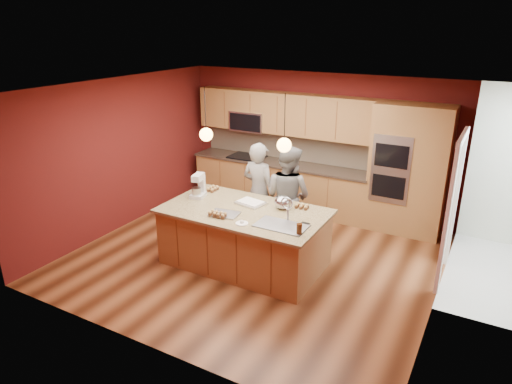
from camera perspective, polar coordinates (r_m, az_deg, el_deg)
The scene contains 24 objects.
floor at distance 7.47m, azimuth -0.12°, elevation -8.13°, with size 5.50×5.50×0.00m, color #401F0E.
ceiling at distance 6.62m, azimuth -0.14°, elevation 12.88°, with size 5.50×5.50×0.00m, color white.
wall_back at distance 9.10m, azimuth 7.58°, elevation 6.14°, with size 5.50×5.50×0.00m, color #541513.
wall_front at distance 5.05m, azimuth -14.12°, elevation -6.31°, with size 5.50×5.50×0.00m, color #541513.
wall_left at distance 8.55m, azimuth -16.52°, elevation 4.52°, with size 5.00×5.00×0.00m, color #541513.
wall_right at distance 6.16m, azimuth 22.85°, elevation -2.38°, with size 5.00×5.00×0.00m, color #541513.
cabinet_run at distance 9.24m, azimuth 2.96°, elevation 4.15°, with size 3.74×0.64×2.30m.
oven_column at distance 8.40m, azimuth 18.50°, elevation 2.61°, with size 1.30×0.62×2.30m.
doorway_trim at distance 7.02m, azimuth 23.19°, elevation -2.36°, with size 0.08×1.11×2.20m, color white, non-canonical shape.
pendant_left at distance 6.89m, azimuth -6.25°, elevation 7.18°, with size 0.20×0.20×0.80m.
pendant_right at distance 6.26m, azimuth 3.54°, elevation 5.90°, with size 0.20×0.20×0.80m.
island at distance 7.07m, azimuth -1.38°, elevation -5.61°, with size 2.48×1.39×1.29m.
person_left at distance 7.80m, azimuth 0.35°, elevation 0.08°, with size 0.62×0.41×1.71m, color black.
person_right at distance 7.57m, azimuth 3.98°, elevation -0.54°, with size 0.84×0.66×1.74m, color slate.
stand_mixer at distance 7.40m, azimuth -7.22°, elevation 0.60°, with size 0.25×0.31×0.38m.
sheet_cake at distance 7.10m, azimuth -0.68°, elevation -1.36°, with size 0.48×0.39×0.05m.
cooling_rack at distance 6.74m, azimuth -3.97°, elevation -2.74°, with size 0.42×0.30×0.02m, color #A3A5AB.
mixing_bowl at distance 6.91m, azimuth 3.34°, elevation -1.32°, with size 0.25×0.25×0.21m, color #B3B7BB.
plate at distance 6.42m, azimuth -1.78°, elevation -3.94°, with size 0.18×0.18×0.01m, color white.
tumbler at distance 6.12m, azimuth 5.42°, elevation -4.62°, with size 0.08×0.08×0.15m, color #3B1D0C.
phone at distance 6.46m, azimuth 6.19°, elevation -3.92°, with size 0.12×0.06×0.01m, color black.
cupcakes_left at distance 7.69m, azimuth -5.43°, elevation 0.42°, with size 0.16×0.24×0.07m, color tan, non-canonical shape.
cupcakes_rack at distance 6.64m, azimuth -4.83°, elevation -2.74°, with size 0.29×0.15×0.07m, color tan, non-canonical shape.
cupcakes_right at distance 6.97m, azimuth 5.76°, elevation -1.79°, with size 0.22×0.15×0.07m, color tan, non-canonical shape.
Camera 1 is at (3.19, -5.73, 3.57)m, focal length 32.00 mm.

